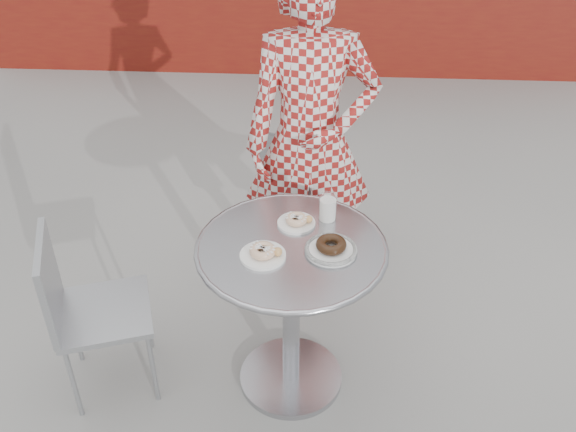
# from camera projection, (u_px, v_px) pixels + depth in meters

# --- Properties ---
(ground) EXTENTS (60.00, 60.00, 0.00)m
(ground) POSITION_uv_depth(u_px,v_px,m) (298.00, 375.00, 3.00)
(ground) COLOR #9D9A95
(ground) RESTS_ON ground
(bistro_table) EXTENTS (0.77, 0.77, 0.78)m
(bistro_table) POSITION_uv_depth(u_px,v_px,m) (291.00, 282.00, 2.64)
(bistro_table) COLOR #BABABF
(bistro_table) RESTS_ON ground
(chair_far) EXTENTS (0.50, 0.50, 0.82)m
(chair_far) POSITION_uv_depth(u_px,v_px,m) (306.00, 214.00, 3.64)
(chair_far) COLOR #A2A5AA
(chair_far) RESTS_ON ground
(chair_left) EXTENTS (0.49, 0.49, 0.82)m
(chair_left) POSITION_uv_depth(u_px,v_px,m) (108.00, 340.00, 2.84)
(chair_left) COLOR #A2A5AA
(chair_left) RESTS_ON ground
(seated_person) EXTENTS (0.67, 0.47, 1.75)m
(seated_person) POSITION_uv_depth(u_px,v_px,m) (311.00, 142.00, 3.05)
(seated_person) COLOR maroon
(seated_person) RESTS_ON ground
(plate_far) EXTENTS (0.16, 0.16, 0.04)m
(plate_far) POSITION_uv_depth(u_px,v_px,m) (297.00, 221.00, 2.65)
(plate_far) COLOR white
(plate_far) RESTS_ON bistro_table
(plate_near) EXTENTS (0.18, 0.18, 0.05)m
(plate_near) POSITION_uv_depth(u_px,v_px,m) (264.00, 253.00, 2.47)
(plate_near) COLOR white
(plate_near) RESTS_ON bistro_table
(plate_checker) EXTENTS (0.21, 0.21, 0.05)m
(plate_checker) POSITION_uv_depth(u_px,v_px,m) (331.00, 248.00, 2.50)
(plate_checker) COLOR white
(plate_checker) RESTS_ON bistro_table
(milk_cup) EXTENTS (0.07, 0.07, 0.12)m
(milk_cup) POSITION_uv_depth(u_px,v_px,m) (328.00, 208.00, 2.66)
(milk_cup) COLOR white
(milk_cup) RESTS_ON bistro_table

